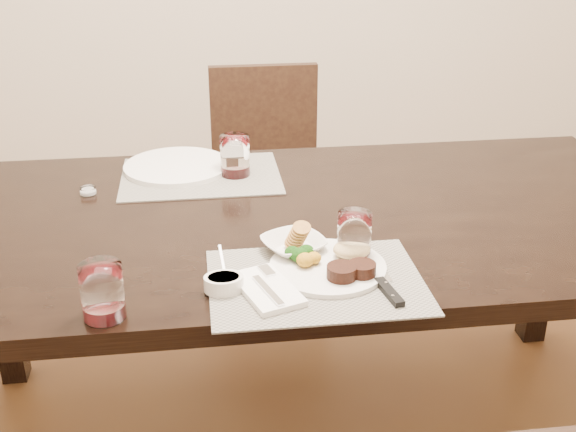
{
  "coord_description": "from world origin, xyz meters",
  "views": [
    {
      "loc": [
        -0.27,
        -1.69,
        1.53
      ],
      "look_at": [
        -0.06,
        -0.17,
        0.82
      ],
      "focal_mm": 45.0,
      "sensor_mm": 36.0,
      "label": 1
    }
  ],
  "objects": [
    {
      "name": "wine_glass_side",
      "position": [
        -0.47,
        -0.44,
        0.8
      ],
      "size": [
        0.08,
        0.08,
        0.12
      ],
      "rotation": [
        0.0,
        0.0,
        0.04
      ],
      "color": "white",
      "rests_on": "dining_table"
    },
    {
      "name": "sauce_ramekin",
      "position": [
        -0.23,
        -0.37,
        0.77
      ],
      "size": [
        0.08,
        0.12,
        0.07
      ],
      "rotation": [
        0.0,
        0.0,
        0.12
      ],
      "color": "silver",
      "rests_on": "placemat_near"
    },
    {
      "name": "steak_knife",
      "position": [
        0.11,
        -0.41,
        0.76
      ],
      "size": [
        0.05,
        0.25,
        0.01
      ],
      "rotation": [
        0.0,
        0.0,
        0.17
      ],
      "color": "silver",
      "rests_on": "placemat_near"
    },
    {
      "name": "chair_far",
      "position": [
        0.0,
        0.93,
        0.5
      ],
      "size": [
        0.42,
        0.42,
        0.9
      ],
      "color": "black",
      "rests_on": "ground"
    },
    {
      "name": "wine_glass_near",
      "position": [
        0.07,
        -0.26,
        0.8
      ],
      "size": [
        0.08,
        0.08,
        0.11
      ],
      "rotation": [
        0.0,
        0.0,
        0.31
      ],
      "color": "white",
      "rests_on": "placemat_near"
    },
    {
      "name": "napkin_fork",
      "position": [
        -0.14,
        -0.39,
        0.76
      ],
      "size": [
        0.15,
        0.2,
        0.02
      ],
      "rotation": [
        0.0,
        0.0,
        0.33
      ],
      "color": "white",
      "rests_on": "placemat_near"
    },
    {
      "name": "placemat_near",
      "position": [
        -0.03,
        -0.36,
        0.75
      ],
      "size": [
        0.46,
        0.34,
        0.0
      ],
      "primitive_type": "cube",
      "color": "slate",
      "rests_on": "dining_table"
    },
    {
      "name": "dining_table",
      "position": [
        0.0,
        0.0,
        0.67
      ],
      "size": [
        2.0,
        1.0,
        0.75
      ],
      "color": "black",
      "rests_on": "ground"
    },
    {
      "name": "salt_cellar",
      "position": [
        -0.57,
        0.2,
        0.76
      ],
      "size": [
        0.04,
        0.04,
        0.02
      ],
      "rotation": [
        0.0,
        0.0,
        0.31
      ],
      "color": "white",
      "rests_on": "dining_table"
    },
    {
      "name": "wine_glass_far",
      "position": [
        -0.16,
        0.28,
        0.81
      ],
      "size": [
        0.09,
        0.09,
        0.12
      ],
      "rotation": [
        0.0,
        0.0,
        0.09
      ],
      "color": "white",
      "rests_on": "placemat_far"
    },
    {
      "name": "far_plate",
      "position": [
        -0.33,
        0.36,
        0.76
      ],
      "size": [
        0.32,
        0.32,
        0.01
      ],
      "primitive_type": "cylinder",
      "color": "silver",
      "rests_on": "placemat_far"
    },
    {
      "name": "dinner_plate",
      "position": [
        0.02,
        -0.32,
        0.77
      ],
      "size": [
        0.26,
        0.26,
        0.05
      ],
      "rotation": [
        0.0,
        0.0,
        0.33
      ],
      "color": "silver",
      "rests_on": "placemat_near"
    },
    {
      "name": "cracker_bowl",
      "position": [
        -0.06,
        -0.22,
        0.77
      ],
      "size": [
        0.18,
        0.18,
        0.06
      ],
      "rotation": [
        0.0,
        0.0,
        0.42
      ],
      "color": "silver",
      "rests_on": "placemat_near"
    },
    {
      "name": "placemat_far",
      "position": [
        -0.26,
        0.29,
        0.75
      ],
      "size": [
        0.46,
        0.34,
        0.0
      ],
      "primitive_type": "cube",
      "color": "slate",
      "rests_on": "dining_table"
    }
  ]
}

